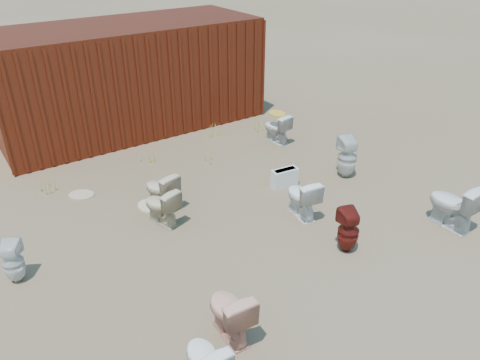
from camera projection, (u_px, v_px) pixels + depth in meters
ground at (260, 224)px, 7.69m from camera, size 100.00×100.00×0.00m
shipping_container at (129, 77)px, 10.87m from camera, size 6.00×2.40×2.40m
toilet_front_pink at (229, 313)px, 5.44m from camera, size 0.47×0.74×0.73m
toilet_front_c at (302, 197)px, 7.74m from camera, size 0.50×0.74×0.70m
toilet_front_maroon at (348, 231)px, 6.90m from camera, size 0.40×0.40×0.70m
toilet_front_e at (453, 205)px, 7.44m from camera, size 0.46×0.80×0.81m
toilet_back_a at (13, 262)px, 6.32m from camera, size 0.39×0.39×0.63m
toilet_back_beige_left at (161, 206)px, 7.55m from camera, size 0.54×0.73×0.66m
toilet_back_beige_right at (161, 190)px, 7.97m from camera, size 0.53×0.74×0.68m
toilet_back_yellowlid at (276, 128)px, 10.39m from camera, size 0.47×0.71×0.67m
toilet_back_e at (347, 157)px, 8.94m from camera, size 0.48×0.49×0.82m
yellow_lid at (277, 113)px, 10.23m from camera, size 0.34×0.42×0.02m
loose_tank at (285, 178)px, 8.71m from camera, size 0.52×0.25×0.35m
loose_lid_near at (150, 206)px, 8.15m from camera, size 0.44×0.54×0.02m
loose_lid_far at (82, 195)px, 8.48m from camera, size 0.59×0.58×0.02m
weed_clump_a at (51, 182)px, 8.59m from camera, size 0.36×0.36×0.33m
weed_clump_b at (208, 156)px, 9.62m from camera, size 0.32×0.32×0.28m
weed_clump_c at (258, 125)px, 11.02m from camera, size 0.36×0.36×0.33m
weed_clump_d at (147, 157)px, 9.60m from camera, size 0.30×0.30×0.25m
weed_clump_e at (214, 130)px, 10.77m from camera, size 0.34×0.34×0.32m
weed_clump_f at (346, 159)px, 9.51m from camera, size 0.28×0.28×0.25m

